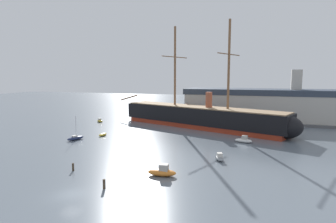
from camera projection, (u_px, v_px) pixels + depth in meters
ground_plane at (70, 194)px, 38.03m from camera, size 400.00×400.00×0.00m
tall_ship at (199, 117)px, 86.99m from camera, size 62.19×26.89×31.16m
motorboat_foreground_right at (162, 172)px, 45.02m from camera, size 4.76×2.43×1.92m
sailboat_mid_left at (75, 138)px, 70.28m from camera, size 2.74×4.82×6.02m
motorboat_mid_right at (219, 157)px, 53.45m from camera, size 2.65×3.73×1.45m
dinghy_alongside_bow at (103, 135)px, 75.09m from camera, size 1.49×3.02×0.69m
motorboat_alongside_stern at (244, 140)px, 67.54m from camera, size 4.29×2.39×1.70m
motorboat_far_left at (100, 121)px, 97.73m from camera, size 3.24×2.57×1.27m
sailboat_distant_centre at (201, 120)px, 97.24m from camera, size 5.57×2.60×6.98m
mooring_piling_nearest at (73, 167)px, 47.49m from camera, size 0.34×0.34×1.26m
mooring_piling_left_pair at (104, 184)px, 39.82m from camera, size 0.38×0.38×1.37m
dockside_warehouse_right at (268, 106)px, 97.62m from camera, size 60.98×15.69×17.74m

